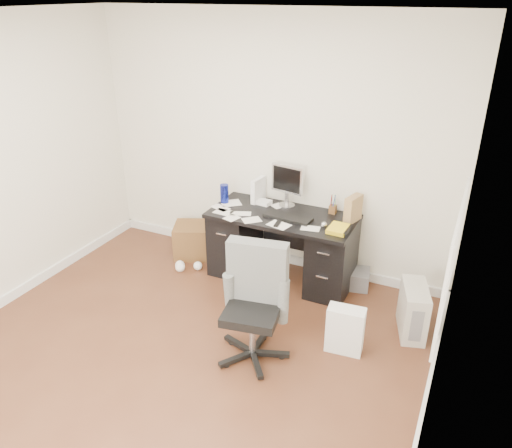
% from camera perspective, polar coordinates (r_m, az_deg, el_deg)
% --- Properties ---
extents(ground, '(4.00, 4.00, 0.00)m').
position_cam_1_polar(ground, '(4.40, -9.54, -15.37)').
color(ground, '#4B2718').
rests_on(ground, ground).
extents(room_shell, '(4.02, 4.02, 2.71)m').
position_cam_1_polar(room_shell, '(3.56, -10.75, 5.41)').
color(room_shell, silver).
rests_on(room_shell, ground).
extents(desk, '(1.50, 0.70, 0.75)m').
position_cam_1_polar(desk, '(5.26, 2.97, -2.39)').
color(desk, black).
rests_on(desk, ground).
extents(loose_papers, '(1.10, 0.60, 0.00)m').
position_cam_1_polar(loose_papers, '(5.13, 0.78, 1.28)').
color(loose_papers, white).
rests_on(loose_papers, desk).
extents(lcd_monitor, '(0.39, 0.27, 0.46)m').
position_cam_1_polar(lcd_monitor, '(5.22, 3.60, 4.39)').
color(lcd_monitor, '#BCBBC0').
rests_on(lcd_monitor, desk).
extents(keyboard, '(0.50, 0.21, 0.03)m').
position_cam_1_polar(keyboard, '(5.01, 3.67, 0.77)').
color(keyboard, black).
rests_on(keyboard, desk).
extents(computer_mouse, '(0.07, 0.07, 0.06)m').
position_cam_1_polar(computer_mouse, '(4.85, 7.78, -0.08)').
color(computer_mouse, '#BCBBC0').
rests_on(computer_mouse, desk).
extents(travel_mug, '(0.10, 0.10, 0.20)m').
position_cam_1_polar(travel_mug, '(5.36, -3.64, 3.48)').
color(travel_mug, '#162198').
rests_on(travel_mug, desk).
extents(white_binder, '(0.13, 0.24, 0.26)m').
position_cam_1_polar(white_binder, '(5.37, 0.27, 3.91)').
color(white_binder, white).
rests_on(white_binder, desk).
extents(magazine_file, '(0.17, 0.25, 0.26)m').
position_cam_1_polar(magazine_file, '(5.00, 11.05, 1.73)').
color(magazine_file, olive).
rests_on(magazine_file, desk).
extents(pen_cup, '(0.09, 0.09, 0.21)m').
position_cam_1_polar(pen_cup, '(5.15, 8.81, 2.29)').
color(pen_cup, brown).
rests_on(pen_cup, desk).
extents(yellow_book, '(0.19, 0.24, 0.04)m').
position_cam_1_polar(yellow_book, '(4.81, 9.44, -0.56)').
color(yellow_book, yellow).
rests_on(yellow_book, desk).
extents(paper_remote, '(0.25, 0.22, 0.02)m').
position_cam_1_polar(paper_remote, '(4.87, 2.63, -0.02)').
color(paper_remote, white).
rests_on(paper_remote, desk).
extents(office_chair, '(0.66, 0.66, 1.02)m').
position_cam_1_polar(office_chair, '(4.10, -0.43, -9.42)').
color(office_chair, '#4C4E4C').
rests_on(office_chair, ground).
extents(pc_tower, '(0.33, 0.51, 0.47)m').
position_cam_1_polar(pc_tower, '(4.75, 17.51, -9.37)').
color(pc_tower, '#AEA99D').
rests_on(pc_tower, ground).
extents(shopping_bag, '(0.33, 0.25, 0.43)m').
position_cam_1_polar(shopping_bag, '(4.41, 10.15, -11.82)').
color(shopping_bag, white).
rests_on(shopping_bag, ground).
extents(wicker_basket, '(0.51, 0.51, 0.38)m').
position_cam_1_polar(wicker_basket, '(5.85, -7.35, -1.83)').
color(wicker_basket, '#4F2F17').
rests_on(wicker_basket, ground).
extents(desk_printer, '(0.36, 0.32, 0.19)m').
position_cam_1_polar(desk_printer, '(5.36, 11.08, -6.09)').
color(desk_printer, slate).
rests_on(desk_printer, ground).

